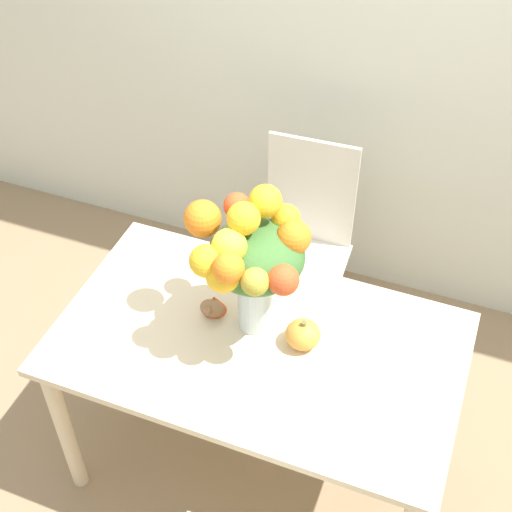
# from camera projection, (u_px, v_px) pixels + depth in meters

# --- Properties ---
(ground_plane) EXTENTS (12.00, 12.00, 0.00)m
(ground_plane) POSITION_uv_depth(u_px,v_px,m) (257.00, 460.00, 2.99)
(ground_plane) COLOR #8E7556
(wall_back) EXTENTS (8.00, 0.06, 2.70)m
(wall_back) POSITION_uv_depth(u_px,v_px,m) (368.00, 30.00, 2.93)
(wall_back) COLOR silver
(wall_back) RESTS_ON ground_plane
(dining_table) EXTENTS (1.40, 0.81, 0.78)m
(dining_table) POSITION_uv_depth(u_px,v_px,m) (258.00, 360.00, 2.53)
(dining_table) COLOR beige
(dining_table) RESTS_ON ground_plane
(flower_vase) EXTENTS (0.44, 0.40, 0.54)m
(flower_vase) POSITION_uv_depth(u_px,v_px,m) (252.00, 257.00, 2.29)
(flower_vase) COLOR silver
(flower_vase) RESTS_ON dining_table
(pumpkin) EXTENTS (0.12, 0.12, 0.11)m
(pumpkin) POSITION_uv_depth(u_px,v_px,m) (303.00, 334.00, 2.42)
(pumpkin) COLOR gold
(pumpkin) RESTS_ON dining_table
(turkey_figurine) EXTENTS (0.09, 0.12, 0.07)m
(turkey_figurine) POSITION_uv_depth(u_px,v_px,m) (213.00, 306.00, 2.53)
(turkey_figurine) COLOR #936642
(turkey_figurine) RESTS_ON dining_table
(dining_chair_near_window) EXTENTS (0.44, 0.44, 1.00)m
(dining_chair_near_window) POSITION_uv_depth(u_px,v_px,m) (302.00, 246.00, 3.21)
(dining_chair_near_window) COLOR silver
(dining_chair_near_window) RESTS_ON ground_plane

